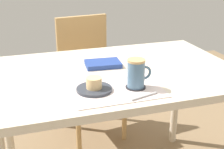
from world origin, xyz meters
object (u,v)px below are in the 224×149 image
(dining_table, at_px, (115,85))
(wooden_chair, at_px, (88,71))
(pastry_plate, at_px, (94,89))
(coffee_mug, at_px, (137,73))
(small_book, at_px, (103,64))
(pastry, at_px, (94,83))

(dining_table, xyz_separation_m, wooden_chair, (0.03, 0.71, -0.19))
(pastry_plate, relative_size, coffee_mug, 1.23)
(wooden_chair, height_order, coffee_mug, coffee_mug)
(dining_table, bearing_deg, coffee_mug, -85.01)
(dining_table, height_order, coffee_mug, coffee_mug)
(pastry_plate, bearing_deg, coffee_mug, -7.66)
(dining_table, xyz_separation_m, small_book, (-0.04, 0.08, 0.09))
(wooden_chair, bearing_deg, dining_table, 80.73)
(wooden_chair, xyz_separation_m, pastry_plate, (-0.19, -0.92, 0.28))
(dining_table, distance_m, pastry_plate, 0.28)
(pastry_plate, height_order, small_book, small_book)
(dining_table, relative_size, wooden_chair, 1.42)
(pastry_plate, distance_m, coffee_mug, 0.19)
(small_book, bearing_deg, wooden_chair, 88.54)
(wooden_chair, xyz_separation_m, pastry, (-0.19, -0.92, 0.31))
(small_book, bearing_deg, dining_table, -60.23)
(pastry_plate, xyz_separation_m, pastry, (0.00, 0.00, 0.03))
(pastry_plate, height_order, coffee_mug, coffee_mug)
(pastry, bearing_deg, small_book, 67.22)
(dining_table, bearing_deg, pastry, -127.78)
(pastry_plate, distance_m, small_book, 0.32)
(dining_table, xyz_separation_m, pastry_plate, (-0.16, -0.21, 0.09))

